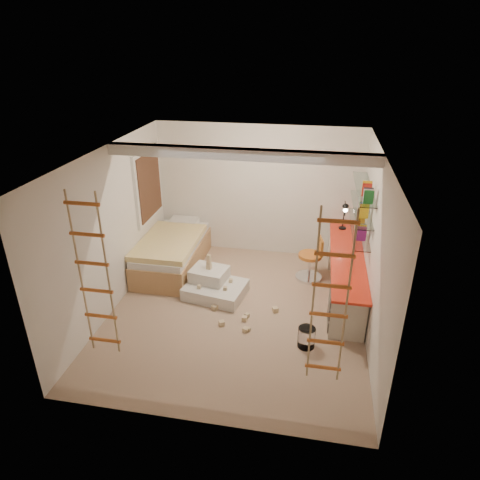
% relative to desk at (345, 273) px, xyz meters
% --- Properties ---
extents(floor, '(4.50, 4.50, 0.00)m').
position_rel_desk_xyz_m(floor, '(-1.72, -0.86, -0.40)').
color(floor, tan).
rests_on(floor, ground).
extents(ceiling_beam, '(4.00, 0.18, 0.16)m').
position_rel_desk_xyz_m(ceiling_beam, '(-1.72, -0.56, 2.12)').
color(ceiling_beam, white).
rests_on(ceiling_beam, ceiling).
extents(window_frame, '(0.06, 1.15, 1.35)m').
position_rel_desk_xyz_m(window_frame, '(-3.69, 0.64, 1.15)').
color(window_frame, white).
rests_on(window_frame, wall_left).
extents(window_blind, '(0.02, 1.00, 1.20)m').
position_rel_desk_xyz_m(window_blind, '(-3.65, 0.64, 1.15)').
color(window_blind, '#4C2D1E').
rests_on(window_blind, window_frame).
extents(rope_ladder_left, '(0.41, 0.04, 2.13)m').
position_rel_desk_xyz_m(rope_ladder_left, '(-3.07, -2.61, 1.11)').
color(rope_ladder_left, '#C95F22').
rests_on(rope_ladder_left, ceiling).
extents(rope_ladder_right, '(0.41, 0.04, 2.13)m').
position_rel_desk_xyz_m(rope_ladder_right, '(-0.37, -2.61, 1.11)').
color(rope_ladder_right, '#CB5F22').
rests_on(rope_ladder_right, ceiling).
extents(waste_bin, '(0.25, 0.25, 0.31)m').
position_rel_desk_xyz_m(waste_bin, '(-0.57, -1.53, -0.25)').
color(waste_bin, white).
rests_on(waste_bin, floor).
extents(desk, '(0.56, 2.80, 0.75)m').
position_rel_desk_xyz_m(desk, '(0.00, 0.00, 0.00)').
color(desk, red).
rests_on(desk, floor).
extents(shelves, '(0.25, 1.80, 0.71)m').
position_rel_desk_xyz_m(shelves, '(0.15, 0.27, 1.10)').
color(shelves, white).
rests_on(shelves, wall_right).
extents(bed, '(1.02, 2.00, 0.69)m').
position_rel_desk_xyz_m(bed, '(-3.20, 0.36, -0.07)').
color(bed, '#AD7F51').
rests_on(bed, floor).
extents(task_lamp, '(0.14, 0.36, 0.57)m').
position_rel_desk_xyz_m(task_lamp, '(-0.05, 0.96, 0.73)').
color(task_lamp, black).
rests_on(task_lamp, desk).
extents(swivel_chair, '(0.57, 0.57, 0.82)m').
position_rel_desk_xyz_m(swivel_chair, '(-0.58, 0.43, -0.10)').
color(swivel_chair, '#C56D25').
rests_on(swivel_chair, floor).
extents(play_platform, '(1.10, 0.92, 0.44)m').
position_rel_desk_xyz_m(play_platform, '(-2.20, -0.41, -0.23)').
color(play_platform, silver).
rests_on(play_platform, floor).
extents(toy_blocks, '(1.37, 1.12, 0.71)m').
position_rel_desk_xyz_m(toy_blocks, '(-1.87, -0.78, -0.18)').
color(toy_blocks, '#CCB284').
rests_on(toy_blocks, floor).
extents(books, '(0.14, 0.58, 0.92)m').
position_rel_desk_xyz_m(books, '(0.15, 0.27, 1.18)').
color(books, '#8C1E7F').
rests_on(books, shelves).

